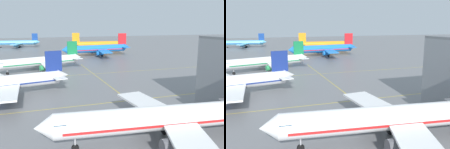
{
  "view_description": "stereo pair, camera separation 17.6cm",
  "coord_description": "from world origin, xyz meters",
  "views": [
    {
      "loc": [
        -22.07,
        -20.75,
        18.08
      ],
      "look_at": [
        -2.82,
        35.2,
        5.67
      ],
      "focal_mm": 39.71,
      "sensor_mm": 36.0,
      "label": 1
    },
    {
      "loc": [
        -21.9,
        -20.81,
        18.08
      ],
      "look_at": [
        -2.82,
        35.2,
        5.67
      ],
      "focal_mm": 39.71,
      "sensor_mm": 36.0,
      "label": 2
    }
  ],
  "objects": [
    {
      "name": "airliner_front_gate",
      "position": [
        -3.25,
        9.97,
        3.97
      ],
      "size": [
        37.42,
        32.06,
        11.63
      ],
      "color": "white",
      "rests_on": "ground"
    },
    {
      "name": "airliner_second_row",
      "position": [
        -28.71,
        42.9,
        3.71
      ],
      "size": [
        34.79,
        29.59,
        10.86
      ],
      "color": "white",
      "rests_on": "ground"
    },
    {
      "name": "airliner_third_row",
      "position": [
        -17.33,
        75.76,
        3.68
      ],
      "size": [
        34.06,
        29.06,
        10.78
      ],
      "color": "white",
      "rests_on": "ground"
    },
    {
      "name": "airliner_far_left_stand",
      "position": [
        14.46,
        109.71,
        4.17
      ],
      "size": [
        39.29,
        33.76,
        12.21
      ],
      "color": "blue",
      "rests_on": "ground"
    },
    {
      "name": "airliner_far_right_stand",
      "position": [
        22.61,
        139.32,
        3.97
      ],
      "size": [
        37.35,
        32.18,
        11.61
      ],
      "color": "orange",
      "rests_on": "ground"
    },
    {
      "name": "airliner_distant_taxiway",
      "position": [
        -28.49,
        176.26,
        3.51
      ],
      "size": [
        33.06,
        28.32,
        10.28
      ],
      "color": "#5BB7E5",
      "rests_on": "ground"
    },
    {
      "name": "taxiway_markings",
      "position": [
        0.0,
        31.0,
        0.0
      ],
      "size": [
        134.81,
        108.91,
        0.01
      ],
      "color": "yellow",
      "rests_on": "ground"
    }
  ]
}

